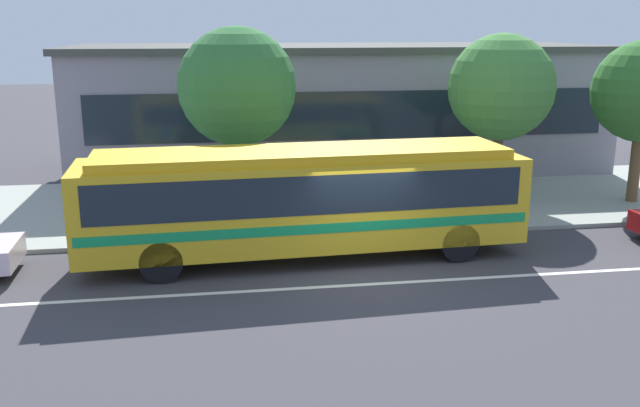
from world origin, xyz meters
name	(u,v)px	position (x,y,z in m)	size (l,w,h in m)	color
ground_plane	(364,272)	(0.00, 0.00, 0.00)	(120.00, 120.00, 0.00)	#3B3A3F
sidewalk_slab	(321,202)	(0.00, 6.70, 0.06)	(60.00, 8.00, 0.12)	#979D92
lane_stripe_center	(372,284)	(0.00, -0.80, 0.00)	(56.00, 0.16, 0.01)	silver
transit_bus	(304,195)	(-1.28, 1.35, 1.64)	(11.24, 3.01, 2.82)	gold
pedestrian_waiting_near_sign	(139,203)	(-5.56, 3.29, 1.14)	(0.44, 0.44, 1.74)	#7B6C57
pedestrian_walking_along_curb	(449,193)	(3.18, 3.13, 1.12)	(0.47, 0.47, 1.71)	slate
street_tree_near_stop	(237,87)	(-2.72, 5.77, 4.01)	(3.60, 3.60, 5.70)	brown
street_tree_mid_block	(501,88)	(5.84, 6.07, 3.85)	(3.46, 3.46, 5.48)	brown
station_building	(338,107)	(1.67, 12.83, 2.54)	(21.24, 7.76, 5.06)	gray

